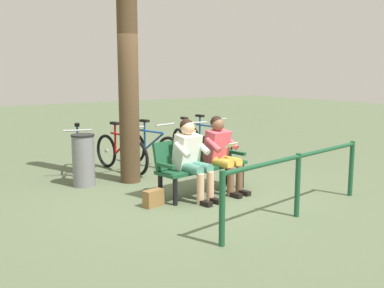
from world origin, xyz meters
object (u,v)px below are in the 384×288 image
object	(u,v)px
litter_bin	(84,160)
bicycle_silver	(188,145)
bicycle_purple	(151,149)
bench	(200,161)
handbag	(153,198)
tree_trunk	(128,65)
bicycle_red	(121,153)
person_companion	(192,155)
bicycle_orange	(205,141)
person_reading	(221,150)
bicycle_blue	(78,156)

from	to	relation	value
litter_bin	bicycle_silver	size ratio (longest dim) A/B	0.52
bicycle_purple	bench	bearing A→B (deg)	-22.63
bench	handbag	xyz separation A→B (m)	(0.96, 0.21, -0.39)
tree_trunk	bicycle_red	xyz separation A→B (m)	(-0.24, -0.82, -1.64)
person_companion	tree_trunk	world-z (taller)	tree_trunk
bench	bicycle_orange	bearing A→B (deg)	-136.08
person_reading	tree_trunk	bearing A→B (deg)	-65.05
bench	bicycle_purple	world-z (taller)	bicycle_purple
person_companion	bicycle_red	world-z (taller)	person_companion
litter_bin	bicycle_orange	size ratio (longest dim) A/B	0.52
person_companion	bench	bearing A→B (deg)	-153.07
bench	bicycle_blue	bearing A→B (deg)	-72.16
person_companion	tree_trunk	bearing A→B (deg)	-87.77
bicycle_blue	bench	bearing A→B (deg)	46.03
person_companion	bicycle_orange	bearing A→B (deg)	-137.91
person_reading	bicycle_purple	xyz separation A→B (m)	(-0.04, -2.28, -0.31)
person_companion	bicycle_red	distance (m)	2.32
bench	bicycle_red	size ratio (longest dim) A/B	0.99
bicycle_purple	bicycle_blue	distance (m)	1.47
tree_trunk	bicycle_purple	xyz separation A→B (m)	(-0.93, -0.88, -1.64)
person_companion	litter_bin	xyz separation A→B (m)	(1.02, -1.67, -0.23)
litter_bin	bicycle_purple	xyz separation A→B (m)	(-1.69, -0.69, -0.08)
person_companion	litter_bin	size ratio (longest dim) A/B	1.38
handbag	litter_bin	world-z (taller)	litter_bin
bicycle_red	person_companion	bearing A→B (deg)	-7.59
bicycle_purple	bicycle_red	xyz separation A→B (m)	(0.69, 0.06, 0.00)
bicycle_silver	person_companion	bearing A→B (deg)	-22.38
person_companion	bicycle_purple	xyz separation A→B (m)	(-0.68, -2.36, -0.30)
tree_trunk	bicycle_purple	size ratio (longest dim) A/B	2.42
bicycle_orange	litter_bin	bearing A→B (deg)	-79.80
bench	tree_trunk	xyz separation A→B (m)	(0.55, -1.28, 1.49)
bicycle_red	bench	bearing A→B (deg)	0.54
bicycle_silver	bicycle_blue	xyz separation A→B (m)	(2.31, -0.22, 0.00)
bicycle_orange	bicycle_purple	distance (m)	1.48
bicycle_silver	handbag	bearing A→B (deg)	-32.42
bench	bicycle_orange	size ratio (longest dim) A/B	0.98
bicycle_orange	bicycle_blue	size ratio (longest dim) A/B	1.06
litter_bin	handbag	bearing A→B (deg)	101.92
person_companion	bicycle_orange	distance (m)	3.32
person_companion	bicycle_purple	distance (m)	2.47
litter_bin	bicycle_orange	world-z (taller)	bicycle_orange
handbag	bicycle_blue	distance (m)	2.52
bench	person_companion	distance (m)	0.39
handbag	bicycle_orange	bearing A→B (deg)	-138.25
tree_trunk	bicycle_silver	distance (m)	2.54
bench	handbag	bearing A→B (deg)	4.70
person_reading	bicycle_red	bearing A→B (deg)	-81.06
handbag	litter_bin	distance (m)	1.74
person_companion	bicycle_orange	size ratio (longest dim) A/B	0.72
person_companion	bicycle_red	bearing A→B (deg)	-96.99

